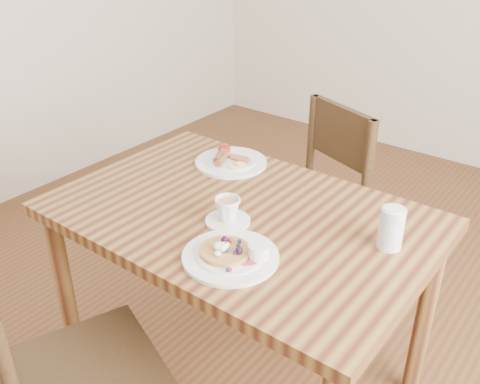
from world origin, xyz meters
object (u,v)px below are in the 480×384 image
(chair_near, at_px, (62,375))
(teacup_saucer, at_px, (228,212))
(breakfast_plate, at_px, (230,161))
(chair_far, at_px, (312,197))
(water_glass, at_px, (391,228))
(dining_table, at_px, (240,237))
(pancake_plate, at_px, (232,254))

(chair_near, relative_size, teacup_saucer, 6.29)
(chair_near, distance_m, breakfast_plate, 0.95)
(chair_near, distance_m, teacup_saucer, 0.65)
(chair_near, height_order, chair_far, same)
(breakfast_plate, xyz_separation_m, water_glass, (0.71, -0.16, 0.05))
(water_glass, bearing_deg, breakfast_plate, 167.42)
(dining_table, height_order, breakfast_plate, breakfast_plate)
(dining_table, relative_size, chair_near, 1.36)
(chair_far, bearing_deg, chair_near, 109.42)
(teacup_saucer, bearing_deg, breakfast_plate, 127.62)
(dining_table, bearing_deg, teacup_saucer, -82.81)
(dining_table, xyz_separation_m, chair_far, (-0.09, 0.63, -0.16))
(dining_table, relative_size, breakfast_plate, 4.44)
(chair_near, xyz_separation_m, pancake_plate, (0.26, 0.42, 0.27))
(chair_far, bearing_deg, teacup_saucer, 118.62)
(dining_table, distance_m, water_glass, 0.50)
(chair_far, bearing_deg, pancake_plate, 125.84)
(teacup_saucer, bearing_deg, dining_table, 97.19)
(pancake_plate, xyz_separation_m, breakfast_plate, (-0.39, 0.48, -0.00))
(breakfast_plate, relative_size, water_glass, 2.16)
(chair_far, xyz_separation_m, pancake_plate, (0.23, -0.85, 0.27))
(pancake_plate, height_order, teacup_saucer, teacup_saucer)
(pancake_plate, distance_m, water_glass, 0.45)
(breakfast_plate, bearing_deg, teacup_saucer, -52.38)
(teacup_saucer, relative_size, water_glass, 1.12)
(breakfast_plate, distance_m, water_glass, 0.73)
(dining_table, distance_m, pancake_plate, 0.28)
(chair_far, relative_size, pancake_plate, 3.26)
(chair_far, relative_size, teacup_saucer, 6.29)
(chair_far, distance_m, breakfast_plate, 0.49)
(breakfast_plate, bearing_deg, dining_table, -46.30)
(water_glass, bearing_deg, pancake_plate, -134.95)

